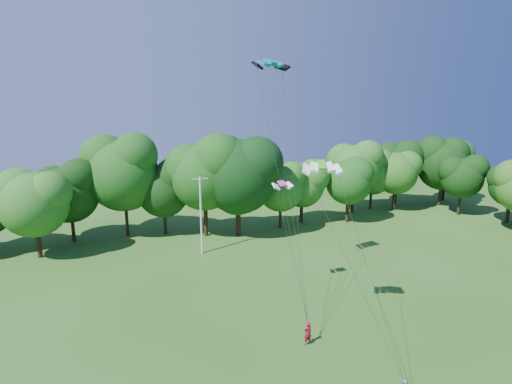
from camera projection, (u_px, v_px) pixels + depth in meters
name	position (u px, v px, depth m)	size (l,w,h in m)	color
utility_pole	(201.00, 215.00, 43.89)	(1.75, 0.23, 8.73)	silver
kite_flyer_left	(308.00, 333.00, 27.70)	(0.62, 0.41, 1.69)	maroon
kite_teal	(270.00, 62.00, 32.91)	(3.27, 1.89, 0.60)	#047B88
kite_green	(322.00, 165.00, 26.85)	(2.83, 2.04, 0.58)	green
kite_pink	(282.00, 184.00, 32.91)	(1.71, 0.83, 0.40)	#E13E97
tree_back_center	(239.00, 164.00, 48.78)	(10.18, 10.18, 14.81)	black
tree_back_east	(396.00, 169.00, 61.68)	(7.15, 7.15, 10.40)	#352015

